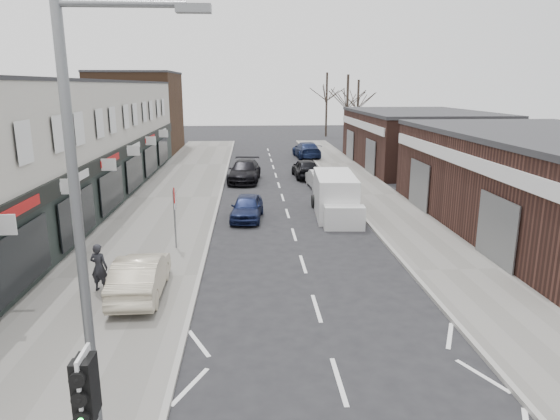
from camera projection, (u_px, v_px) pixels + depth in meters
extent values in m
cube|color=slate|center=(174.00, 198.00, 30.77)|extent=(5.50, 64.00, 0.12)
cube|color=slate|center=(373.00, 195.00, 31.52)|extent=(3.50, 64.00, 0.12)
cube|color=beige|center=(38.00, 147.00, 27.10)|extent=(8.00, 41.00, 7.10)
cube|color=#492F1F|center=(138.00, 113.00, 51.68)|extent=(8.00, 10.00, 8.00)
cube|color=#3D221B|center=(556.00, 184.00, 23.65)|extent=(10.00, 18.00, 4.50)
cube|color=#3D221B|center=(418.00, 140.00, 43.01)|extent=(10.00, 16.00, 4.50)
cube|color=silver|center=(86.00, 387.00, 7.04)|extent=(0.05, 0.55, 1.10)
cube|color=black|center=(83.00, 392.00, 6.93)|extent=(0.28, 0.22, 0.95)
sphere|color=#0CE533|center=(83.00, 417.00, 6.88)|extent=(0.18, 0.18, 0.18)
cube|color=black|center=(89.00, 382.00, 7.16)|extent=(0.26, 0.20, 0.90)
cylinder|color=slate|center=(82.00, 262.00, 7.83)|extent=(0.16, 0.16, 8.00)
cylinder|color=slate|center=(121.00, 4.00, 6.97)|extent=(1.80, 0.10, 0.10)
cube|color=slate|center=(194.00, 8.00, 7.04)|extent=(0.50, 0.22, 0.12)
cylinder|color=slate|center=(175.00, 219.00, 20.87)|extent=(0.07, 0.07, 2.50)
cube|color=white|center=(175.00, 205.00, 20.72)|extent=(0.04, 0.45, 0.25)
cube|color=silver|center=(335.00, 195.00, 26.83)|extent=(2.32, 4.98, 2.22)
cube|color=silver|center=(344.00, 218.00, 24.20)|extent=(2.01, 0.97, 1.16)
cylinder|color=black|center=(322.00, 216.00, 25.31)|extent=(0.23, 0.74, 0.74)
cylinder|color=black|center=(357.00, 216.00, 25.41)|extent=(0.23, 0.74, 0.74)
cylinder|color=black|center=(314.00, 201.00, 28.60)|extent=(0.23, 0.74, 0.74)
cylinder|color=black|center=(345.00, 201.00, 28.70)|extent=(0.23, 0.74, 0.74)
imported|color=#C0B399|center=(140.00, 275.00, 16.28)|extent=(1.53, 4.15, 1.36)
imported|color=black|center=(99.00, 267.00, 16.57)|extent=(0.68, 0.53, 1.64)
imported|color=#141D40|center=(247.00, 207.00, 25.99)|extent=(1.91, 3.93, 1.29)
imported|color=black|center=(245.00, 171.00, 36.24)|extent=(2.60, 5.43, 1.53)
imported|color=silver|center=(319.00, 178.00, 34.09)|extent=(1.57, 3.95, 1.28)
imported|color=black|center=(306.00, 168.00, 37.78)|extent=(1.93, 4.37, 1.46)
imported|color=#162246|center=(307.00, 150.00, 48.23)|extent=(2.52, 5.41, 1.53)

